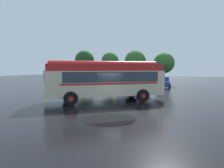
{
  "coord_description": "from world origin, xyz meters",
  "views": [
    {
      "loc": [
        6.31,
        -15.38,
        2.85
      ],
      "look_at": [
        -0.39,
        1.95,
        1.4
      ],
      "focal_mm": 32.0,
      "sensor_mm": 36.0,
      "label": 1
    }
  ],
  "objects_px": {
    "car_near_left": "(145,82)",
    "car_mid_left": "(164,82)",
    "vintage_bus": "(106,80)",
    "box_van": "(128,78)"
  },
  "relations": [
    {
      "from": "box_van",
      "to": "car_near_left",
      "type": "bearing_deg",
      "value": -1.05
    },
    {
      "from": "car_near_left",
      "to": "car_mid_left",
      "type": "relative_size",
      "value": 1.02
    },
    {
      "from": "vintage_bus",
      "to": "car_mid_left",
      "type": "distance_m",
      "value": 14.67
    },
    {
      "from": "car_near_left",
      "to": "car_mid_left",
      "type": "xyz_separation_m",
      "value": [
        2.68,
        0.22,
        0.0
      ]
    },
    {
      "from": "vintage_bus",
      "to": "car_near_left",
      "type": "height_order",
      "value": "vintage_bus"
    },
    {
      "from": "car_near_left",
      "to": "box_van",
      "type": "relative_size",
      "value": 0.74
    },
    {
      "from": "vintage_bus",
      "to": "box_van",
      "type": "xyz_separation_m",
      "value": [
        -2.17,
        14.11,
        -0.53
      ]
    },
    {
      "from": "vintage_bus",
      "to": "car_mid_left",
      "type": "xyz_separation_m",
      "value": [
        3.24,
        14.27,
        -1.05
      ]
    },
    {
      "from": "vintage_bus",
      "to": "car_mid_left",
      "type": "bearing_deg",
      "value": 77.22
    },
    {
      "from": "vintage_bus",
      "to": "car_near_left",
      "type": "relative_size",
      "value": 2.17
    }
  ]
}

